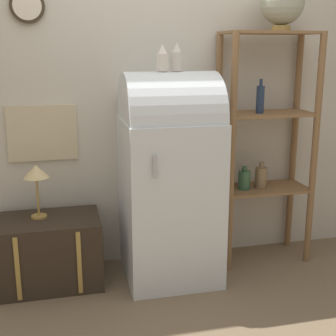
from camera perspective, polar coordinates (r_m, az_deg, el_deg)
The scene contains 9 objects.
ground_plane at distance 3.45m, azimuth 1.08°, elevation -14.34°, with size 12.00×12.00×0.00m, color #7A664C.
wall_back at distance 3.60m, azimuth -1.23°, elevation 9.46°, with size 7.00×0.09×2.70m.
refrigerator at distance 3.35m, azimuth 0.21°, elevation -0.66°, with size 0.66×0.70×1.51m.
suitcase_trunk at distance 3.50m, azimuth -14.29°, elevation -9.83°, with size 0.73×0.48×0.50m.
shelf_unit at distance 3.68m, azimuth 11.68°, elevation 3.74°, with size 0.72×0.37×1.78m.
globe at distance 3.63m, azimuth 13.78°, elevation 18.95°, with size 0.31×0.31×0.35m.
vase_left at distance 3.22m, azimuth -0.68°, elevation 13.16°, with size 0.08×0.08×0.18m.
vase_center at distance 3.25m, azimuth 1.08°, elevation 13.29°, with size 0.08×0.08×0.19m.
desk_lamp at distance 3.36m, azimuth -15.78°, elevation -0.80°, with size 0.18×0.18×0.38m.
Camera 1 is at (-0.76, -2.93, 1.66)m, focal length 50.00 mm.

